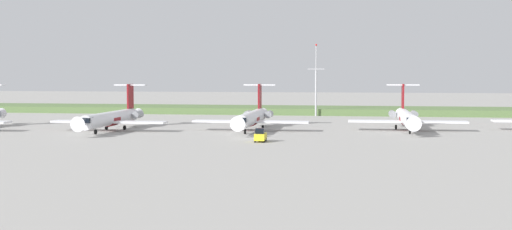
% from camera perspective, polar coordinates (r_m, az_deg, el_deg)
% --- Properties ---
extents(ground_plane, '(500.00, 500.00, 0.00)m').
position_cam_1_polar(ground_plane, '(139.24, 0.92, -0.85)').
color(ground_plane, '#9E9B96').
extents(grass_berm, '(320.00, 20.00, 1.79)m').
position_cam_1_polar(grass_berm, '(179.31, 2.71, 0.45)').
color(grass_berm, '#597542').
rests_on(grass_berm, ground).
extents(regional_jet_second, '(22.81, 31.00, 9.00)m').
position_cam_1_polar(regional_jet_second, '(126.91, -12.91, -0.24)').
color(regional_jet_second, white).
rests_on(regional_jet_second, ground).
extents(regional_jet_third, '(22.81, 31.00, 9.00)m').
position_cam_1_polar(regional_jet_third, '(124.37, -0.37, -0.23)').
color(regional_jet_third, white).
rests_on(regional_jet_third, ground).
extents(regional_jet_fourth, '(22.81, 31.00, 9.00)m').
position_cam_1_polar(regional_jet_fourth, '(128.01, 13.47, -0.22)').
color(regional_jet_fourth, white).
rests_on(regional_jet_fourth, ground).
extents(antenna_mast, '(4.40, 0.50, 19.06)m').
position_cam_1_polar(antenna_mast, '(167.37, 5.45, 2.63)').
color(antenna_mast, '#B2B2B7').
rests_on(antenna_mast, ground).
extents(baggage_tug, '(1.72, 3.20, 2.30)m').
position_cam_1_polar(baggage_tug, '(102.95, 0.40, -1.90)').
color(baggage_tug, yellow).
rests_on(baggage_tug, ground).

